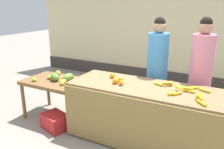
# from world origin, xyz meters

# --- Properties ---
(ground_plane) EXTENTS (24.00, 24.00, 0.00)m
(ground_plane) POSITION_xyz_m (0.00, 0.00, 0.00)
(ground_plane) COLOR gray
(market_wall_back) EXTENTS (7.72, 0.23, 3.23)m
(market_wall_back) POSITION_xyz_m (0.00, 2.79, 1.58)
(market_wall_back) COLOR beige
(market_wall_back) RESTS_ON ground
(fruit_stall_counter) EXTENTS (2.27, 0.84, 0.88)m
(fruit_stall_counter) POSITION_xyz_m (0.38, -0.01, 0.44)
(fruit_stall_counter) COLOR olive
(fruit_stall_counter) RESTS_ON ground
(side_table_wooden) EXTENTS (1.16, 0.74, 0.71)m
(side_table_wooden) POSITION_xyz_m (-1.28, 0.00, 0.63)
(side_table_wooden) COLOR brown
(side_table_wooden) RESTS_ON ground
(banana_bunch_pile) EXTENTS (0.78, 0.68, 0.07)m
(banana_bunch_pile) POSITION_xyz_m (0.90, 0.04, 0.90)
(banana_bunch_pile) COLOR gold
(banana_bunch_pile) RESTS_ON fruit_stall_counter
(orange_pile) EXTENTS (0.35, 0.32, 0.09)m
(orange_pile) POSITION_xyz_m (-0.08, -0.03, 0.92)
(orange_pile) COLOR orange
(orange_pile) RESTS_ON fruit_stall_counter
(mango_papaya_pile) EXTENTS (0.66, 0.62, 0.14)m
(mango_papaya_pile) POSITION_xyz_m (-1.21, 0.01, 0.77)
(mango_papaya_pile) COLOR yellow
(mango_papaya_pile) RESTS_ON side_table_wooden
(vendor_woman_blue_shirt) EXTENTS (0.34, 0.34, 1.81)m
(vendor_woman_blue_shirt) POSITION_xyz_m (0.34, 0.66, 0.92)
(vendor_woman_blue_shirt) COLOR #33333D
(vendor_woman_blue_shirt) RESTS_ON ground
(vendor_woman_pink_shirt) EXTENTS (0.34, 0.34, 1.83)m
(vendor_woman_pink_shirt) POSITION_xyz_m (1.02, 0.68, 0.93)
(vendor_woman_pink_shirt) COLOR #33333D
(vendor_woman_pink_shirt) RESTS_ON ground
(produce_crate) EXTENTS (0.51, 0.44, 0.26)m
(produce_crate) POSITION_xyz_m (-1.05, -0.36, 0.13)
(produce_crate) COLOR red
(produce_crate) RESTS_ON ground
(produce_sack) EXTENTS (0.46, 0.47, 0.53)m
(produce_sack) POSITION_xyz_m (-0.45, 0.75, 0.26)
(produce_sack) COLOR maroon
(produce_sack) RESTS_ON ground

